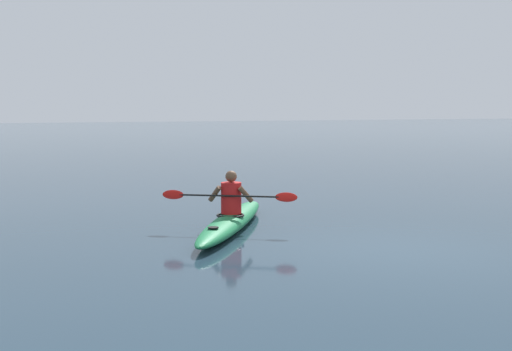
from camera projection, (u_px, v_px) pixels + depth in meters
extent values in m
plane|color=#233847|center=(389.00, 251.00, 11.01)|extent=(160.00, 160.00, 0.00)
ellipsoid|color=#19723F|center=(232.00, 221.00, 12.88)|extent=(2.96, 4.54, 0.30)
torus|color=black|center=(230.00, 215.00, 12.75)|extent=(0.70, 0.70, 0.04)
cylinder|color=black|center=(213.00, 228.00, 11.42)|extent=(0.18, 0.18, 0.02)
cylinder|color=red|center=(231.00, 198.00, 12.80)|extent=(0.37, 0.37, 0.57)
sphere|color=brown|center=(231.00, 176.00, 12.76)|extent=(0.21, 0.21, 0.21)
cylinder|color=black|center=(229.00, 196.00, 12.60)|extent=(1.81, 1.07, 0.03)
ellipsoid|color=red|center=(286.00, 197.00, 12.42)|extent=(0.37, 0.24, 0.17)
ellipsoid|color=red|center=(173.00, 195.00, 12.77)|extent=(0.37, 0.24, 0.17)
cylinder|color=brown|center=(246.00, 194.00, 12.67)|extent=(0.32, 0.13, 0.34)
cylinder|color=brown|center=(215.00, 194.00, 12.76)|extent=(0.23, 0.29, 0.34)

